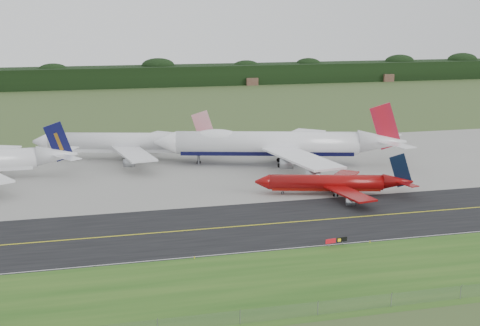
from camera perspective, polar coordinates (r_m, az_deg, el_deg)
name	(u,v)px	position (r m, az deg, el deg)	size (l,w,h in m)	color
ground	(317,214)	(151.07, 6.60, -4.38)	(600.00, 600.00, 0.00)	#3D5527
grass_verge	(388,272)	(120.89, 12.53, -9.06)	(400.00, 30.00, 0.01)	#204F17
taxiway	(324,220)	(147.51, 7.15, -4.81)	(400.00, 32.00, 0.02)	black
apron	(256,165)	(197.90, 1.39, -0.16)	(400.00, 78.00, 0.01)	gray
taxiway_centreline	(324,219)	(147.50, 7.15, -4.80)	(400.00, 0.40, 0.00)	yellow
taxiway_edge_line	(352,243)	(133.96, 9.56, -6.72)	(400.00, 0.25, 0.00)	silver
perimeter_fence	(426,296)	(109.98, 15.62, -10.88)	(320.00, 0.10, 320.00)	slate
horizon_treeline	(158,77)	(413.63, -6.97, 7.31)	(700.00, 25.00, 12.00)	black
jet_ba_747	(276,144)	(197.14, 3.11, 1.66)	(73.35, 59.49, 18.73)	white
jet_red_737	(335,183)	(167.06, 8.08, -1.70)	(38.64, 30.82, 10.59)	maroon
jet_star_tail	(127,143)	(207.42, -9.61, 1.70)	(57.10, 46.73, 15.28)	silver
taxiway_sign	(336,240)	(131.51, 8.22, -6.56)	(4.66, 0.85, 1.56)	slate
edge_marker_left	(194,258)	(124.13, -3.91, -8.06)	(0.16, 0.16, 0.50)	yellow
edge_marker_center	(370,242)	(134.35, 11.03, -6.63)	(0.16, 0.16, 0.50)	yellow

